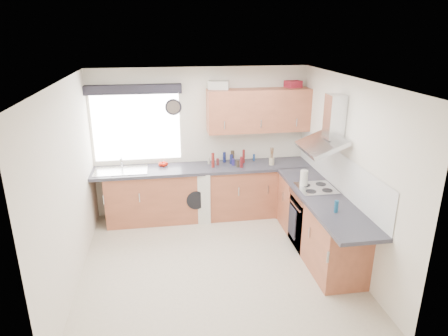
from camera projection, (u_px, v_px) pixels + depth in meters
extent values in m
plane|color=beige|center=(216.00, 264.00, 5.52)|extent=(3.60, 3.60, 0.00)
cube|color=white|center=(214.00, 81.00, 4.69)|extent=(3.60, 3.60, 0.02)
cube|color=silver|center=(201.00, 142.00, 6.78)|extent=(3.60, 0.02, 2.50)
cube|color=silver|center=(243.00, 254.00, 3.43)|extent=(3.60, 0.02, 2.50)
cube|color=silver|center=(68.00, 188.00, 4.84)|extent=(0.02, 3.60, 2.50)
cube|color=silver|center=(347.00, 172.00, 5.37)|extent=(0.02, 3.60, 2.50)
cube|color=beige|center=(137.00, 127.00, 6.52)|extent=(1.40, 0.02, 1.10)
cube|color=black|center=(133.00, 89.00, 6.22)|extent=(1.50, 0.18, 0.14)
cube|color=white|center=(337.00, 170.00, 5.67)|extent=(0.01, 3.00, 0.54)
cube|color=brown|center=(198.00, 193.00, 6.77)|extent=(3.00, 0.58, 0.86)
cube|color=brown|center=(289.00, 188.00, 6.99)|extent=(0.60, 0.60, 0.86)
cube|color=brown|center=(318.00, 223.00, 5.74)|extent=(0.58, 2.10, 0.86)
cube|color=#2C2B33|center=(203.00, 168.00, 6.62)|extent=(3.60, 0.62, 0.05)
cube|color=#2C2B33|center=(324.00, 199.00, 5.44)|extent=(0.62, 2.42, 0.05)
cube|color=black|center=(313.00, 219.00, 5.88)|extent=(0.56, 0.58, 0.85)
cube|color=silver|center=(316.00, 188.00, 5.71)|extent=(0.52, 0.52, 0.01)
cube|color=brown|center=(259.00, 110.00, 6.57)|extent=(1.70, 0.35, 0.70)
cube|color=beige|center=(195.00, 193.00, 6.77)|extent=(0.71, 0.69, 0.87)
cylinder|color=black|center=(173.00, 107.00, 6.49)|extent=(0.27, 0.04, 0.27)
cube|color=beige|center=(219.00, 85.00, 6.43)|extent=(0.37, 0.30, 0.13)
cube|color=#A31E30|center=(293.00, 84.00, 6.61)|extent=(0.29, 0.27, 0.11)
cylinder|color=tan|center=(272.00, 161.00, 6.69)|extent=(0.10, 0.10, 0.12)
cylinder|color=beige|center=(304.00, 179.00, 5.76)|extent=(0.13, 0.13, 0.24)
cylinder|color=#30251B|center=(238.00, 164.00, 6.58)|extent=(0.05, 0.05, 0.12)
cylinder|color=navy|center=(233.00, 162.00, 6.67)|extent=(0.05, 0.05, 0.11)
cylinder|color=#3E3122|center=(233.00, 156.00, 6.84)|extent=(0.06, 0.06, 0.19)
cylinder|color=navy|center=(231.00, 159.00, 6.74)|extent=(0.05, 0.05, 0.16)
cylinder|color=#151C4A|center=(224.00, 157.00, 6.82)|extent=(0.05, 0.05, 0.17)
cylinder|color=#511115|center=(241.00, 162.00, 6.54)|extent=(0.05, 0.05, 0.18)
cylinder|color=maroon|center=(213.00, 160.00, 6.55)|extent=(0.05, 0.05, 0.24)
cylinder|color=#551E1F|center=(218.00, 162.00, 6.68)|extent=(0.05, 0.05, 0.11)
cylinder|color=navy|center=(254.00, 157.00, 6.90)|extent=(0.04, 0.04, 0.11)
cylinder|color=maroon|center=(244.00, 156.00, 6.77)|extent=(0.04, 0.04, 0.23)
cylinder|color=#ACA492|center=(209.00, 161.00, 6.73)|extent=(0.04, 0.04, 0.11)
cylinder|color=navy|center=(336.00, 206.00, 4.96)|extent=(0.05, 0.05, 0.16)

